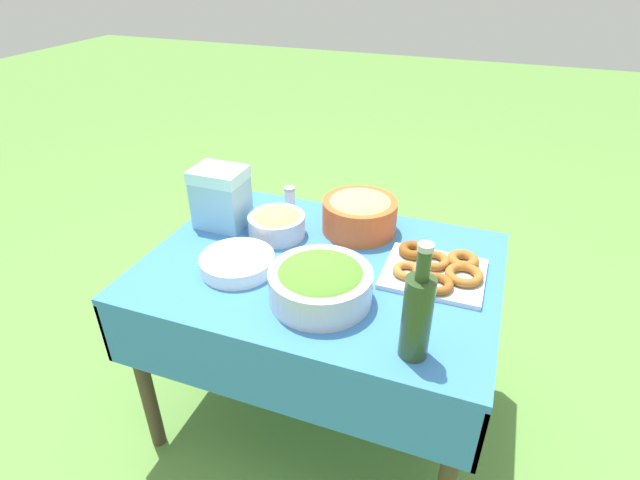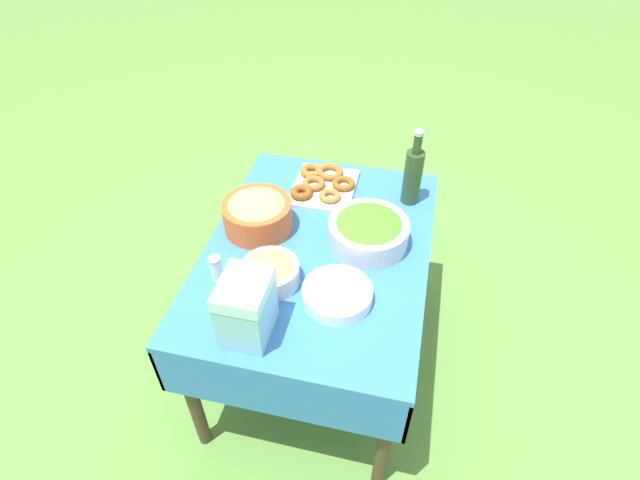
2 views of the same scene
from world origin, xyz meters
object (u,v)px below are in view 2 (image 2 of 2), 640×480
(donut_platter, at_px, (322,184))
(plate_stack, at_px, (337,294))
(cooler_box, at_px, (246,308))
(olive_oil_bottle, at_px, (413,175))
(salad_bowl, at_px, (368,230))
(bread_bowl, at_px, (270,272))
(pasta_bowl, at_px, (257,213))

(donut_platter, bearing_deg, plate_stack, -162.59)
(plate_stack, relative_size, cooler_box, 1.08)
(olive_oil_bottle, bearing_deg, salad_bowl, 156.66)
(plate_stack, distance_m, bread_bowl, 0.24)
(donut_platter, bearing_deg, olive_oil_bottle, -90.30)
(salad_bowl, distance_m, donut_platter, 0.39)
(olive_oil_bottle, bearing_deg, pasta_bowl, 118.91)
(cooler_box, bearing_deg, olive_oil_bottle, -28.39)
(salad_bowl, height_order, bread_bowl, salad_bowl)
(olive_oil_bottle, relative_size, bread_bowl, 1.62)
(salad_bowl, xyz_separation_m, pasta_bowl, (-0.01, 0.43, 0.01))
(donut_platter, relative_size, cooler_box, 1.47)
(bread_bowl, height_order, cooler_box, cooler_box)
(donut_platter, relative_size, plate_stack, 1.37)
(salad_bowl, relative_size, cooler_box, 1.37)
(donut_platter, relative_size, olive_oil_bottle, 0.99)
(cooler_box, bearing_deg, plate_stack, -51.93)
(olive_oil_bottle, bearing_deg, donut_platter, 89.70)
(salad_bowl, distance_m, olive_oil_bottle, 0.33)
(salad_bowl, distance_m, cooler_box, 0.58)
(pasta_bowl, bearing_deg, bread_bowl, -153.41)
(olive_oil_bottle, height_order, cooler_box, olive_oil_bottle)
(olive_oil_bottle, bearing_deg, plate_stack, 163.01)
(pasta_bowl, distance_m, bread_bowl, 0.30)
(pasta_bowl, distance_m, olive_oil_bottle, 0.64)
(plate_stack, xyz_separation_m, bread_bowl, (0.03, 0.24, 0.02))
(salad_bowl, height_order, plate_stack, salad_bowl)
(salad_bowl, bearing_deg, olive_oil_bottle, -23.34)
(pasta_bowl, height_order, bread_bowl, pasta_bowl)
(plate_stack, xyz_separation_m, olive_oil_bottle, (0.60, -0.18, 0.10))
(salad_bowl, relative_size, donut_platter, 0.93)
(bread_bowl, bearing_deg, donut_platter, -5.24)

